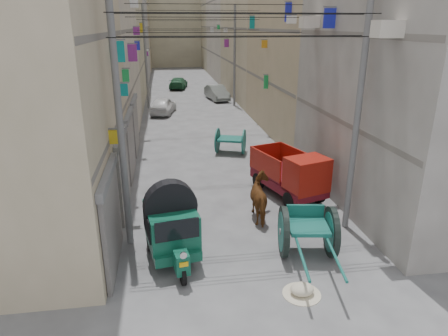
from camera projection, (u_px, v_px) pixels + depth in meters
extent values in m
cube|color=#66605A|center=(111.00, 129.00, 13.38)|extent=(0.25, 9.80, 0.18)
cube|color=#66605A|center=(102.00, 35.00, 12.36)|extent=(0.25, 9.80, 0.18)
cube|color=#B8AF9E|center=(57.00, 34.00, 22.12)|extent=(8.00, 12.00, 12.00)
cube|color=#66605A|center=(133.00, 84.00, 23.61)|extent=(0.25, 11.76, 0.18)
cube|color=#66605A|center=(128.00, 30.00, 22.59)|extent=(0.25, 11.76, 0.18)
cube|color=#B8B191|center=(92.00, 19.00, 33.88)|extent=(8.00, 14.00, 14.00)
cube|color=#66605A|center=(142.00, 64.00, 35.71)|extent=(0.25, 13.72, 0.18)
cube|color=#66605A|center=(140.00, 28.00, 34.69)|extent=(0.25, 13.72, 0.18)
cube|color=#9D9892|center=(112.00, 30.00, 47.27)|extent=(8.00, 14.00, 11.80)
cube|color=#66605A|center=(147.00, 53.00, 48.73)|extent=(0.25, 13.72, 0.18)
cube|color=#66605A|center=(145.00, 27.00, 47.72)|extent=(0.25, 13.72, 0.18)
cube|color=#66605A|center=(144.00, 0.00, 46.70)|extent=(0.25, 13.72, 0.18)
cube|color=tan|center=(122.00, 23.00, 59.08)|extent=(8.00, 12.00, 13.50)
cube|color=#66605A|center=(150.00, 48.00, 60.83)|extent=(0.25, 11.76, 0.18)
cube|color=#66605A|center=(148.00, 27.00, 59.81)|extent=(0.25, 11.76, 0.18)
cube|color=#66605A|center=(147.00, 5.00, 58.79)|extent=(0.25, 11.76, 0.18)
cube|color=#66605A|center=(344.00, 121.00, 14.53)|extent=(0.25, 9.80, 0.18)
cube|color=#66605A|center=(353.00, 34.00, 13.51)|extent=(0.25, 9.80, 0.18)
cube|color=tan|center=(331.00, 33.00, 24.36)|extent=(8.00, 12.00, 12.00)
cube|color=#66605A|center=(268.00, 81.00, 24.76)|extent=(0.25, 11.76, 0.18)
cube|color=#66605A|center=(270.00, 30.00, 23.75)|extent=(0.25, 11.76, 0.18)
cube|color=tan|center=(275.00, 19.00, 36.11)|extent=(8.00, 14.00, 14.00)
cube|color=#66605A|center=(233.00, 63.00, 36.86)|extent=(0.25, 13.72, 0.18)
cube|color=#66605A|center=(233.00, 28.00, 35.84)|extent=(0.25, 13.72, 0.18)
cube|color=#B8AF9E|center=(245.00, 30.00, 49.51)|extent=(8.00, 14.00, 11.80)
cube|color=#66605A|center=(214.00, 53.00, 49.88)|extent=(0.25, 13.72, 0.18)
cube|color=#66605A|center=(214.00, 27.00, 48.87)|extent=(0.25, 13.72, 0.18)
cube|color=#66605A|center=(213.00, 1.00, 47.85)|extent=(0.25, 13.72, 0.18)
cube|color=#B8B191|center=(228.00, 23.00, 61.32)|extent=(8.00, 12.00, 13.50)
cube|color=#66605A|center=(203.00, 47.00, 61.98)|extent=(0.25, 11.76, 0.18)
cube|color=#66605A|center=(203.00, 27.00, 60.96)|extent=(0.25, 11.76, 0.18)
cube|color=#66605A|center=(203.00, 6.00, 59.95)|extent=(0.25, 11.76, 0.18)
cube|color=#B8B191|center=(174.00, 25.00, 66.80)|extent=(22.00, 10.00, 13.00)
cube|color=#49494E|center=(112.00, 224.00, 11.07)|extent=(0.12, 3.00, 2.60)
cube|color=slate|center=(108.00, 175.00, 10.58)|extent=(0.18, 3.20, 0.25)
cube|color=#49494E|center=(124.00, 177.00, 14.51)|extent=(0.12, 3.00, 2.60)
cube|color=slate|center=(121.00, 138.00, 14.02)|extent=(0.18, 3.20, 0.25)
cube|color=#49494E|center=(131.00, 147.00, 17.96)|extent=(0.12, 3.00, 2.60)
cube|color=slate|center=(128.00, 116.00, 17.47)|extent=(0.18, 3.20, 0.25)
cube|color=#49494E|center=(136.00, 127.00, 21.49)|extent=(0.12, 3.00, 2.60)
cube|color=slate|center=(134.00, 100.00, 21.00)|extent=(0.18, 3.20, 0.25)
cube|color=white|center=(226.00, 31.00, 37.99)|extent=(0.38, 0.08, 0.41)
cube|color=white|center=(148.00, 52.00, 44.54)|extent=(0.27, 0.08, 0.71)
cube|color=gold|center=(117.00, 137.00, 11.91)|extent=(0.44, 0.08, 0.42)
cube|color=#7F227F|center=(132.00, 53.00, 20.01)|extent=(0.45, 0.08, 0.84)
cube|color=white|center=(212.00, 30.00, 47.87)|extent=(0.41, 0.08, 0.59)
cube|color=#0B7D7F|center=(123.00, 90.00, 14.71)|extent=(0.38, 0.08, 0.44)
cube|color=#7F227F|center=(226.00, 43.00, 37.68)|extent=(0.43, 0.08, 0.72)
cube|color=#1A9445|center=(218.00, 27.00, 42.88)|extent=(0.28, 0.08, 0.44)
cube|color=white|center=(134.00, 0.00, 23.02)|extent=(0.48, 0.08, 0.84)
cube|color=#7F227F|center=(147.00, 54.00, 41.23)|extent=(0.31, 0.08, 0.44)
cube|color=orange|center=(264.00, 44.00, 23.99)|extent=(0.35, 0.08, 0.45)
cube|color=#0B7D7F|center=(252.00, 22.00, 26.95)|extent=(0.34, 0.08, 0.79)
cube|color=#1A9445|center=(126.00, 76.00, 16.71)|extent=(0.28, 0.08, 0.52)
cube|color=gold|center=(141.00, 28.00, 32.49)|extent=(0.28, 0.08, 0.74)
cube|color=#1A9445|center=(266.00, 82.00, 24.27)|extent=(0.26, 0.08, 0.80)
cube|color=white|center=(330.00, 19.00, 14.58)|extent=(0.34, 0.08, 0.55)
cube|color=#0B7D7F|center=(117.00, 52.00, 13.10)|extent=(0.47, 0.08, 0.67)
cube|color=#7F227F|center=(136.00, 31.00, 24.66)|extent=(0.40, 0.08, 0.47)
cube|color=#181FAD|center=(137.00, 46.00, 25.44)|extent=(0.32, 0.08, 0.55)
cube|color=white|center=(292.00, 20.00, 18.63)|extent=(0.47, 0.08, 0.35)
cube|color=#181FAD|center=(288.00, 12.00, 19.30)|extent=(0.32, 0.08, 0.89)
cube|color=#181FAD|center=(329.00, 18.00, 14.48)|extent=(0.44, 0.08, 0.69)
cube|color=gold|center=(106.00, 153.00, 11.59)|extent=(0.10, 3.20, 0.80)
cube|color=#7F227F|center=(129.00, 99.00, 19.96)|extent=(0.10, 3.20, 0.80)
cube|color=#1A9445|center=(140.00, 72.00, 31.13)|extent=(0.10, 3.20, 0.80)
cube|color=white|center=(146.00, 60.00, 42.29)|extent=(0.10, 3.20, 0.80)
cube|color=#7F227F|center=(368.00, 141.00, 12.73)|extent=(0.10, 3.20, 0.80)
cube|color=gold|center=(286.00, 95.00, 21.10)|extent=(0.10, 3.20, 0.80)
cube|color=gold|center=(242.00, 71.00, 32.27)|extent=(0.10, 3.20, 0.80)
cube|color=orange|center=(221.00, 59.00, 43.43)|extent=(0.10, 3.20, 0.80)
cube|color=beige|center=(387.00, 29.00, 10.59)|extent=(0.70, 0.55, 0.45)
cube|color=beige|center=(309.00, 22.00, 16.10)|extent=(0.70, 0.55, 0.45)
cylinder|color=slate|center=(119.00, 118.00, 11.32)|extent=(0.20, 0.20, 8.00)
cylinder|color=slate|center=(358.00, 111.00, 12.32)|extent=(0.20, 0.20, 8.00)
cylinder|color=slate|center=(146.00, 58.00, 31.79)|extent=(0.20, 0.20, 8.00)
cylinder|color=slate|center=(235.00, 57.00, 32.79)|extent=(0.20, 0.20, 8.00)
cylinder|color=black|center=(249.00, 37.00, 10.61)|extent=(7.40, 0.02, 0.02)
cylinder|color=black|center=(249.00, 13.00, 10.41)|extent=(7.40, 0.02, 0.02)
cylinder|color=black|center=(242.00, 36.00, 11.54)|extent=(7.40, 0.02, 0.02)
cylinder|color=black|center=(242.00, 14.00, 11.34)|extent=(7.40, 0.02, 0.02)
cylinder|color=black|center=(217.00, 33.00, 16.66)|extent=(7.40, 0.02, 0.02)
cylinder|color=black|center=(217.00, 17.00, 16.45)|extent=(7.40, 0.02, 0.02)
cylinder|color=black|center=(217.00, 4.00, 16.29)|extent=(7.40, 0.02, 0.02)
cylinder|color=black|center=(199.00, 30.00, 24.10)|extent=(7.40, 0.02, 0.02)
cylinder|color=black|center=(199.00, 19.00, 23.90)|extent=(7.40, 0.02, 0.02)
cylinder|color=black|center=(199.00, 11.00, 23.73)|extent=(7.40, 0.02, 0.02)
cylinder|color=black|center=(190.00, 29.00, 31.54)|extent=(7.40, 0.02, 0.02)
cylinder|color=black|center=(190.00, 21.00, 31.34)|extent=(7.40, 0.02, 0.02)
cylinder|color=black|center=(190.00, 14.00, 31.17)|extent=(7.40, 0.02, 0.02)
cylinder|color=black|center=(183.00, 275.00, 10.53)|extent=(0.22, 0.60, 0.58)
cylinder|color=black|center=(150.00, 242.00, 12.13)|extent=(0.22, 0.60, 0.58)
cylinder|color=black|center=(187.00, 236.00, 12.47)|extent=(0.22, 0.60, 0.58)
cube|color=#0C4834|center=(172.00, 243.00, 11.67)|extent=(1.62, 2.17, 0.29)
cube|color=#0C4834|center=(182.00, 263.00, 10.46)|extent=(0.44, 0.52, 0.57)
cylinder|color=silver|center=(183.00, 255.00, 10.13)|extent=(0.19, 0.08, 0.19)
cube|color=#DCA50C|center=(184.00, 265.00, 10.20)|extent=(0.23, 0.07, 0.13)
cube|color=#0C4834|center=(171.00, 224.00, 11.52)|extent=(1.63, 1.98, 0.99)
cube|color=black|center=(177.00, 230.00, 10.62)|extent=(1.19, 0.26, 0.57)
cube|color=black|center=(147.00, 224.00, 11.28)|extent=(0.25, 1.24, 0.68)
cube|color=black|center=(194.00, 217.00, 11.68)|extent=(0.25, 1.24, 0.68)
cube|color=silver|center=(178.00, 256.00, 10.85)|extent=(1.29, 0.27, 0.06)
cylinder|color=black|center=(284.00, 232.00, 11.76)|extent=(0.40, 1.52, 1.51)
cylinder|color=#13554C|center=(284.00, 232.00, 11.76)|extent=(0.37, 1.19, 1.18)
cylinder|color=slate|center=(284.00, 232.00, 11.76)|extent=(0.27, 0.23, 0.19)
cylinder|color=black|center=(331.00, 232.00, 11.75)|extent=(0.40, 1.52, 1.51)
cylinder|color=#13554C|center=(331.00, 232.00, 11.75)|extent=(0.37, 1.19, 1.18)
cylinder|color=slate|center=(331.00, 232.00, 11.75)|extent=(0.27, 0.23, 0.19)
cylinder|color=slate|center=(307.00, 232.00, 11.76)|extent=(1.45, 0.32, 0.09)
cube|color=#13554C|center=(308.00, 226.00, 11.69)|extent=(1.31, 1.35, 0.11)
cube|color=#13554C|center=(305.00, 210.00, 12.12)|extent=(1.13, 0.27, 0.38)
cylinder|color=#13554C|center=(301.00, 253.00, 10.45)|extent=(0.47, 2.47, 0.08)
cylinder|color=#13554C|center=(334.00, 253.00, 10.45)|extent=(0.47, 2.47, 0.08)
cylinder|color=black|center=(290.00, 201.00, 14.83)|extent=(0.38, 0.70, 0.68)
cylinder|color=black|center=(258.00, 181.00, 16.73)|extent=(0.38, 0.70, 0.68)
cylinder|color=black|center=(318.00, 194.00, 15.39)|extent=(0.38, 0.70, 0.68)
cylinder|color=black|center=(285.00, 176.00, 17.29)|extent=(0.38, 0.70, 0.68)
cube|color=#5A0C17|center=(287.00, 182.00, 15.98)|extent=(2.45, 3.67, 0.36)
cube|color=maroon|center=(307.00, 175.00, 14.75)|extent=(1.74, 1.48, 1.28)
cube|color=black|center=(315.00, 176.00, 14.31)|extent=(1.29, 0.47, 0.56)
cube|color=#5A0C17|center=(280.00, 171.00, 16.36)|extent=(2.16, 2.62, 0.12)
cube|color=maroon|center=(265.00, 164.00, 15.90)|extent=(0.75, 2.16, 0.87)
cube|color=maroon|center=(295.00, 159.00, 16.53)|extent=(0.75, 2.16, 0.87)
cube|color=maroon|center=(266.00, 154.00, 17.15)|extent=(1.48, 0.53, 0.87)
cylinder|color=#13554C|center=(218.00, 140.00, 21.37)|extent=(0.51, 1.27, 1.32)
cylinder|color=#13554C|center=(244.00, 142.00, 21.11)|extent=(0.51, 1.27, 1.32)
cube|color=#13554C|center=(231.00, 139.00, 21.20)|extent=(1.57, 1.48, 0.10)
cylinder|color=slate|center=(231.00, 141.00, 21.24)|extent=(1.42, 0.57, 0.08)
ellipsoid|color=beige|center=(302.00, 289.00, 10.17)|extent=(0.61, 0.49, 0.31)
imported|color=brown|center=(263.00, 198.00, 13.97)|extent=(0.84, 1.84, 1.55)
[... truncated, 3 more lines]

